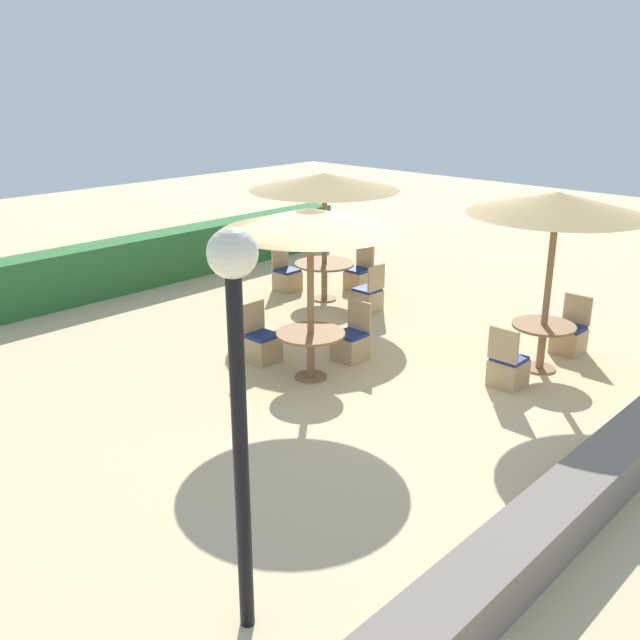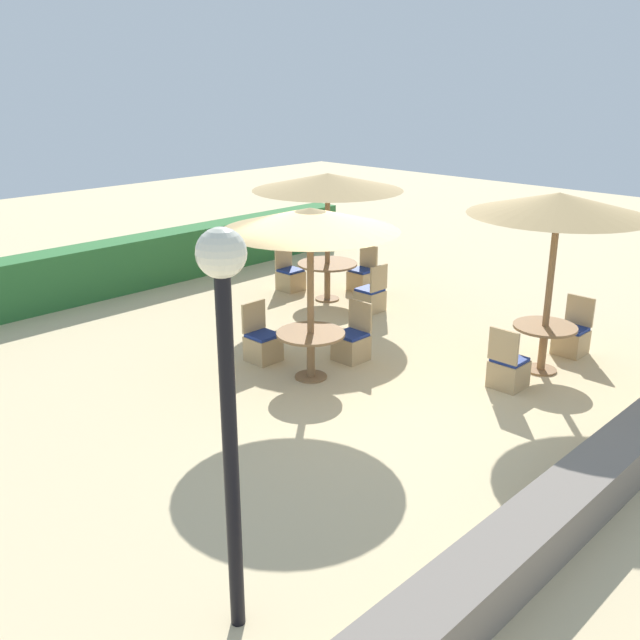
{
  "view_description": "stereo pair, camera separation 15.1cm",
  "coord_description": "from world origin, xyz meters",
  "px_view_note": "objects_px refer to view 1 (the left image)",
  "views": [
    {
      "loc": [
        -7.14,
        -6.15,
        4.3
      ],
      "look_at": [
        0.0,
        0.6,
        0.9
      ],
      "focal_mm": 40.0,
      "sensor_mm": 36.0,
      "label": 1
    },
    {
      "loc": [
        -7.04,
        -6.26,
        4.3
      ],
      "look_at": [
        0.0,
        0.6,
        0.9
      ],
      "focal_mm": 40.0,
      "sensor_mm": 36.0,
      "label": 2
    }
  ],
  "objects_px": {
    "round_table_front_right": "(543,336)",
    "patio_chair_back_right_north": "(287,278)",
    "patio_chair_back_right_east": "(359,277)",
    "parasol_back_right": "(325,182)",
    "patio_chair_front_right_west": "(508,369)",
    "parasol_front_right": "(557,204)",
    "parasol_center": "(310,220)",
    "patio_chair_back_right_south": "(368,298)",
    "patio_chair_front_right_east": "(569,337)",
    "patio_chair_center_east": "(351,344)",
    "round_table_back_right": "(324,270)",
    "patio_chair_center_north": "(262,345)",
    "lamp_post": "(237,360)",
    "round_table_center": "(311,343)"
  },
  "relations": [
    {
      "from": "round_table_front_right",
      "to": "patio_chair_back_right_north",
      "type": "bearing_deg",
      "value": 87.14
    },
    {
      "from": "patio_chair_back_right_east",
      "to": "round_table_front_right",
      "type": "relative_size",
      "value": 0.98
    },
    {
      "from": "parasol_back_right",
      "to": "round_table_front_right",
      "type": "xyz_separation_m",
      "value": [
        -0.35,
        -4.86,
        -1.8
      ]
    },
    {
      "from": "patio_chair_back_right_east",
      "to": "patio_chair_front_right_west",
      "type": "distance_m",
      "value": 5.26
    },
    {
      "from": "parasol_front_right",
      "to": "patio_chair_back_right_east",
      "type": "bearing_deg",
      "value": 74.28
    },
    {
      "from": "parasol_center",
      "to": "patio_chair_back_right_south",
      "type": "relative_size",
      "value": 2.75
    },
    {
      "from": "parasol_back_right",
      "to": "patio_chair_front_right_east",
      "type": "height_order",
      "value": "parasol_back_right"
    },
    {
      "from": "patio_chair_front_right_west",
      "to": "patio_chair_center_east",
      "type": "bearing_deg",
      "value": -161.37
    },
    {
      "from": "patio_chair_back_right_south",
      "to": "patio_chair_front_right_east",
      "type": "xyz_separation_m",
      "value": [
        0.6,
        -3.75,
        0.0
      ]
    },
    {
      "from": "parasol_back_right",
      "to": "round_table_back_right",
      "type": "distance_m",
      "value": 1.73
    },
    {
      "from": "round_table_front_right",
      "to": "patio_chair_back_right_east",
      "type": "bearing_deg",
      "value": 74.28
    },
    {
      "from": "patio_chair_center_north",
      "to": "patio_chair_back_right_east",
      "type": "relative_size",
      "value": 1.0
    },
    {
      "from": "patio_chair_back_right_east",
      "to": "parasol_front_right",
      "type": "bearing_deg",
      "value": 164.28
    },
    {
      "from": "round_table_front_right",
      "to": "patio_chair_front_right_east",
      "type": "bearing_deg",
      "value": 0.27
    },
    {
      "from": "patio_chair_back_right_east",
      "to": "patio_chair_center_north",
      "type": "bearing_deg",
      "value": 109.57
    },
    {
      "from": "lamp_post",
      "to": "patio_chair_back_right_east",
      "type": "distance_m",
      "value": 9.97
    },
    {
      "from": "patio_chair_back_right_east",
      "to": "patio_chair_front_right_east",
      "type": "xyz_separation_m",
      "value": [
        -0.37,
        -4.8,
        0.0
      ]
    },
    {
      "from": "lamp_post",
      "to": "patio_chair_back_right_east",
      "type": "bearing_deg",
      "value": 35.03
    },
    {
      "from": "patio_chair_back_right_east",
      "to": "parasol_front_right",
      "type": "relative_size",
      "value": 0.34
    },
    {
      "from": "patio_chair_center_east",
      "to": "patio_chair_front_right_east",
      "type": "xyz_separation_m",
      "value": [
        2.67,
        -2.37,
        0.0
      ]
    },
    {
      "from": "round_table_front_right",
      "to": "patio_chair_front_right_west",
      "type": "distance_m",
      "value": 0.95
    },
    {
      "from": "patio_chair_center_north",
      "to": "patio_chair_back_right_south",
      "type": "distance_m",
      "value": 3.1
    },
    {
      "from": "parasol_center",
      "to": "round_table_front_right",
      "type": "relative_size",
      "value": 2.7
    },
    {
      "from": "round_table_center",
      "to": "patio_chair_center_east",
      "type": "bearing_deg",
      "value": 2.57
    },
    {
      "from": "parasol_center",
      "to": "patio_chair_back_right_south",
      "type": "xyz_separation_m",
      "value": [
        3.03,
        1.42,
        -2.12
      ]
    },
    {
      "from": "patio_chair_center_north",
      "to": "patio_chair_front_right_east",
      "type": "height_order",
      "value": "same"
    },
    {
      "from": "parasol_front_right",
      "to": "patio_chair_front_right_west",
      "type": "distance_m",
      "value": 2.46
    },
    {
      "from": "round_table_center",
      "to": "patio_chair_front_right_west",
      "type": "distance_m",
      "value": 2.88
    },
    {
      "from": "round_table_back_right",
      "to": "patio_chair_front_right_west",
      "type": "bearing_deg",
      "value": -104.62
    },
    {
      "from": "parasol_center",
      "to": "patio_chair_back_right_east",
      "type": "height_order",
      "value": "parasol_center"
    },
    {
      "from": "lamp_post",
      "to": "patio_chair_front_right_west",
      "type": "relative_size",
      "value": 3.57
    },
    {
      "from": "patio_chair_back_right_east",
      "to": "patio_chair_front_right_west",
      "type": "height_order",
      "value": "same"
    },
    {
      "from": "patio_chair_center_north",
      "to": "parasol_front_right",
      "type": "bearing_deg",
      "value": 128.7
    },
    {
      "from": "round_table_center",
      "to": "patio_chair_center_north",
      "type": "relative_size",
      "value": 1.09
    },
    {
      "from": "patio_chair_back_right_south",
      "to": "patio_chair_back_right_east",
      "type": "xyz_separation_m",
      "value": [
        0.97,
        1.05,
        0.0
      ]
    },
    {
      "from": "patio_chair_back_right_south",
      "to": "parasol_front_right",
      "type": "bearing_deg",
      "value": -95.82
    },
    {
      "from": "parasol_back_right",
      "to": "patio_chair_back_right_south",
      "type": "relative_size",
      "value": 3.12
    },
    {
      "from": "parasol_back_right",
      "to": "patio_chair_back_right_south",
      "type": "xyz_separation_m",
      "value": [
        0.04,
        -1.1,
        -2.08
      ]
    },
    {
      "from": "patio_chair_center_north",
      "to": "parasol_front_right",
      "type": "height_order",
      "value": "parasol_front_right"
    },
    {
      "from": "patio_chair_front_right_east",
      "to": "parasol_center",
      "type": "bearing_deg",
      "value": 57.34
    },
    {
      "from": "parasol_center",
      "to": "patio_chair_front_right_east",
      "type": "height_order",
      "value": "parasol_center"
    },
    {
      "from": "round_table_back_right",
      "to": "lamp_post",
      "type": "bearing_deg",
      "value": -141.01
    },
    {
      "from": "patio_chair_center_east",
      "to": "round_table_back_right",
      "type": "xyz_separation_m",
      "value": [
        2.03,
        2.48,
        0.36
      ]
    },
    {
      "from": "parasol_front_right",
      "to": "round_table_front_right",
      "type": "distance_m",
      "value": 2.0
    },
    {
      "from": "patio_chair_back_right_south",
      "to": "round_table_front_right",
      "type": "bearing_deg",
      "value": -95.82
    },
    {
      "from": "patio_chair_center_east",
      "to": "round_table_front_right",
      "type": "height_order",
      "value": "patio_chair_center_east"
    },
    {
      "from": "round_table_back_right",
      "to": "patio_chair_back_right_south",
      "type": "xyz_separation_m",
      "value": [
        0.04,
        -1.1,
        -0.36
      ]
    },
    {
      "from": "lamp_post",
      "to": "patio_chair_back_right_south",
      "type": "relative_size",
      "value": 3.57
    },
    {
      "from": "patio_chair_front_right_west",
      "to": "patio_chair_center_north",
      "type": "bearing_deg",
      "value": -151.6
    },
    {
      "from": "parasol_back_right",
      "to": "round_table_front_right",
      "type": "relative_size",
      "value": 3.08
    }
  ]
}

